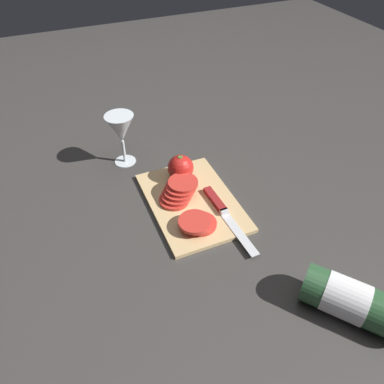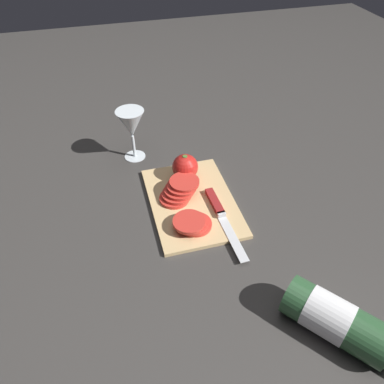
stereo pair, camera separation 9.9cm
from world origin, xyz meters
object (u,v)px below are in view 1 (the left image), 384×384
at_px(whole_tomato, 181,168).
at_px(tomato_slice_stack_near, 198,223).
at_px(wine_bottle, 359,304).
at_px(tomato_slice_stack_far, 179,191).
at_px(wine_glass, 121,130).
at_px(knife, 220,206).

height_order(whole_tomato, tomato_slice_stack_near, whole_tomato).
bearing_deg(wine_bottle, tomato_slice_stack_far, -156.25).
height_order(wine_glass, tomato_slice_stack_near, wine_glass).
xyz_separation_m(whole_tomato, tomato_slice_stack_far, (0.08, -0.04, -0.02)).
bearing_deg(tomato_slice_stack_far, wine_glass, -158.98).
distance_m(wine_bottle, knife, 0.40).
bearing_deg(wine_bottle, whole_tomato, -162.71).
relative_size(wine_glass, whole_tomato, 2.13).
bearing_deg(tomato_slice_stack_near, knife, 115.50).
bearing_deg(tomato_slice_stack_near, wine_bottle, 30.16).
bearing_deg(wine_bottle, knife, -162.71).
height_order(wine_bottle, tomato_slice_stack_far, wine_bottle).
distance_m(whole_tomato, knife, 0.17).
relative_size(wine_bottle, whole_tomato, 3.83).
height_order(whole_tomato, knife, whole_tomato).
xyz_separation_m(whole_tomato, knife, (0.16, 0.05, -0.03)).
bearing_deg(wine_glass, tomato_slice_stack_far, 21.02).
relative_size(knife, tomato_slice_stack_far, 2.22).
bearing_deg(knife, whole_tomato, -164.82).
xyz_separation_m(wine_glass, tomato_slice_stack_far, (0.23, 0.09, -0.08)).
distance_m(wine_bottle, tomato_slice_stack_far, 0.51).
bearing_deg(knife, wine_bottle, 15.16).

